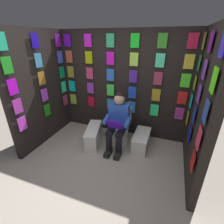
{
  "coord_description": "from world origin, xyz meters",
  "views": [
    {
      "loc": [
        -1.02,
        1.71,
        2.12
      ],
      "look_at": [
        -0.05,
        -0.92,
        0.85
      ],
      "focal_mm": 26.09,
      "sensor_mm": 36.0,
      "label": 1
    }
  ],
  "objects": [
    {
      "name": "display_wall_left",
      "position": [
        -1.5,
        -0.83,
        1.16
      ],
      "size": [
        0.14,
        1.67,
        2.31
      ],
      "color": "black",
      "rests_on": "ground"
    },
    {
      "name": "ground_plane",
      "position": [
        0.0,
        0.0,
        0.0
      ],
      "size": [
        30.0,
        30.0,
        0.0
      ],
      "primitive_type": "plane",
      "color": "#B2A899"
    },
    {
      "name": "display_wall_back",
      "position": [
        -0.0,
        -1.72,
        1.16
      ],
      "size": [
        3.01,
        0.14,
        2.31
      ],
      "color": "black",
      "rests_on": "ground"
    },
    {
      "name": "toilet",
      "position": [
        -0.12,
        -1.26,
        0.33
      ],
      "size": [
        0.41,
        0.56,
        0.77
      ],
      "rotation": [
        0.0,
        0.0,
        0.04
      ],
      "color": "white",
      "rests_on": "ground"
    },
    {
      "name": "comic_longbox_near",
      "position": [
        -0.6,
        -1.2,
        0.16
      ],
      "size": [
        0.31,
        0.67,
        0.33
      ],
      "rotation": [
        0.0,
        0.0,
        -0.0
      ],
      "color": "white",
      "rests_on": "ground"
    },
    {
      "name": "person_reading",
      "position": [
        -0.13,
        -1.04,
        0.6
      ],
      "size": [
        0.54,
        0.69,
        1.19
      ],
      "rotation": [
        0.0,
        0.0,
        0.04
      ],
      "color": "blue",
      "rests_on": "ground"
    },
    {
      "name": "display_wall_right",
      "position": [
        1.5,
        -0.83,
        1.16
      ],
      "size": [
        0.14,
        1.67,
        2.31
      ],
      "color": "black",
      "rests_on": "ground"
    },
    {
      "name": "comic_longbox_far",
      "position": [
        0.41,
        -0.99,
        0.19
      ],
      "size": [
        0.45,
        0.79,
        0.38
      ],
      "rotation": [
        0.0,
        0.0,
        0.27
      ],
      "color": "white",
      "rests_on": "ground"
    }
  ]
}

